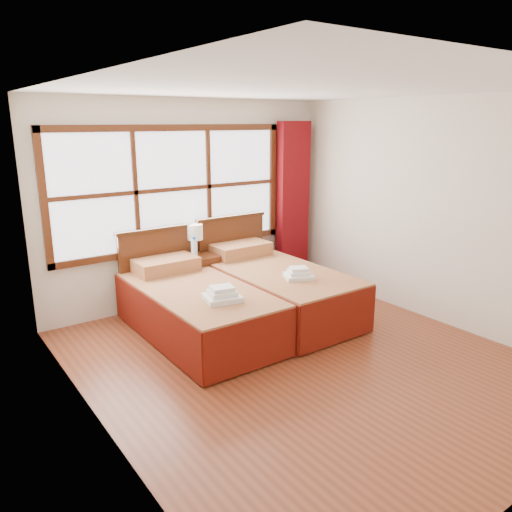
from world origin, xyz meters
TOP-DOWN VIEW (x-y plane):
  - floor at (0.00, 0.00)m, footprint 4.50×4.50m
  - ceiling at (0.00, 0.00)m, footprint 4.50×4.50m
  - wall_back at (0.00, 2.25)m, footprint 4.00×0.00m
  - wall_left at (-2.00, 0.00)m, footprint 0.00×4.50m
  - wall_right at (2.00, 0.00)m, footprint 0.00×4.50m
  - window at (-0.25, 2.21)m, footprint 3.16×0.06m
  - curtain at (1.60, 2.11)m, footprint 0.50×0.16m
  - bed_left at (-0.55, 1.20)m, footprint 1.08×2.10m
  - bed_right at (0.55, 1.20)m, footprint 1.12×2.17m
  - nightstand at (-0.06, 1.99)m, footprint 0.50×0.49m
  - towels_left at (-0.53, 0.63)m, footprint 0.41×0.38m
  - towels_right at (0.53, 0.70)m, footprint 0.39×0.37m
  - lamp at (-0.03, 2.09)m, footprint 0.20×0.20m
  - bottle_near at (-0.16, 1.89)m, footprint 0.07×0.07m
  - bottle_far at (-0.14, 1.93)m, footprint 0.07×0.07m

SIDE VIEW (x-z plane):
  - floor at x=0.00m, z-range 0.00..0.00m
  - bed_left at x=-0.55m, z-range -0.21..0.85m
  - nightstand at x=-0.06m, z-range 0.00..0.66m
  - bed_right at x=0.55m, z-range -0.21..0.88m
  - towels_left at x=-0.53m, z-range 0.55..0.70m
  - towels_right at x=0.53m, z-range 0.57..0.70m
  - bottle_far at x=-0.14m, z-range 0.65..0.91m
  - bottle_near at x=-0.16m, z-range 0.65..0.92m
  - lamp at x=-0.03m, z-range 0.74..1.13m
  - curtain at x=1.60m, z-range 0.02..2.32m
  - wall_back at x=0.00m, z-range -0.70..3.30m
  - wall_left at x=-2.00m, z-range -0.95..3.55m
  - wall_right at x=2.00m, z-range -0.95..3.55m
  - window at x=-0.25m, z-range 0.72..2.28m
  - ceiling at x=0.00m, z-range 2.60..2.60m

